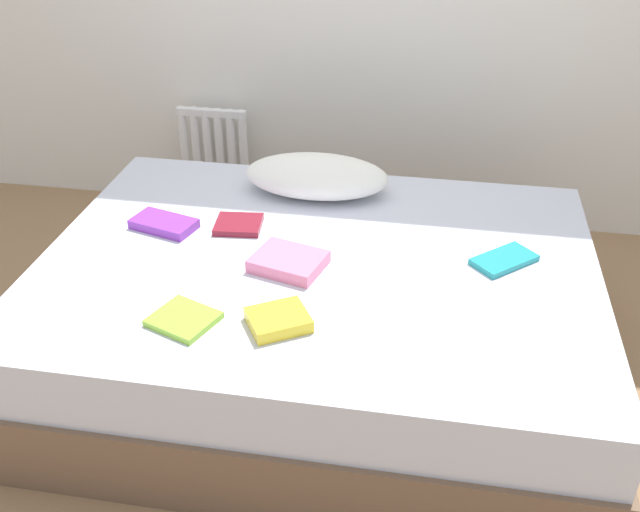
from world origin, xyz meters
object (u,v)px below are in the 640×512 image
bed (318,316)px  textbook_lime (184,319)px  textbook_purple (164,224)px  textbook_maroon (239,225)px  textbook_pink (289,262)px  textbook_teal (504,260)px  pillow (317,176)px  textbook_yellow (278,320)px  radiator (214,151)px

bed → textbook_lime: size_ratio=10.69×
textbook_purple → textbook_maroon: (0.28, 0.05, -0.01)m
textbook_pink → textbook_teal: bearing=27.4°
pillow → textbook_purple: bearing=-142.7°
textbook_yellow → pillow: bearing=61.6°
pillow → textbook_purple: (-0.52, -0.40, -0.06)m
textbook_purple → textbook_lime: 0.62m
radiator → textbook_lime: (0.42, -1.64, 0.16)m
pillow → textbook_pink: bearing=-89.4°
textbook_teal → textbook_yellow: (-0.70, -0.49, 0.01)m
bed → textbook_purple: bearing=169.2°
bed → radiator: bearing=122.4°
textbook_maroon → pillow: bearing=49.3°
radiator → textbook_purple: size_ratio=1.89×
textbook_lime → textbook_teal: same height
textbook_lime → radiator: bearing=125.8°
textbook_maroon → textbook_teal: textbook_maroon is taller
bed → textbook_teal: (0.65, 0.09, 0.26)m
bed → radiator: radiator is taller
textbook_maroon → textbook_yellow: textbook_yellow is taller
textbook_purple → textbook_maroon: 0.28m
pillow → textbook_purple: pillow is taller
bed → textbook_lime: bearing=-128.1°
textbook_purple → textbook_lime: (0.27, -0.56, -0.01)m
radiator → textbook_purple: 1.11m
textbook_maroon → radiator: bearing=106.9°
radiator → textbook_lime: bearing=-75.7°
radiator → textbook_maroon: (0.43, -1.03, 0.17)m
textbook_teal → textbook_pink: bearing=149.4°
radiator → textbook_yellow: radiator is taller
pillow → textbook_lime: pillow is taller
textbook_yellow → textbook_purple: bearing=105.9°
bed → textbook_pink: size_ratio=8.47×
textbook_pink → textbook_yellow: (0.04, -0.33, -0.00)m
textbook_purple → textbook_teal: size_ratio=1.06×
radiator → textbook_teal: size_ratio=2.00×
textbook_purple → textbook_lime: bearing=-48.4°
bed → pillow: bearing=100.5°
radiator → textbook_teal: radiator is taller
textbook_maroon → textbook_yellow: (0.29, -0.58, 0.01)m
textbook_teal → textbook_yellow: textbook_yellow is taller
textbook_lime → textbook_teal: bearing=49.4°
pillow → textbook_maroon: size_ratio=3.42×
textbook_yellow → radiator: bearing=82.7°
textbook_maroon → textbook_lime: (-0.01, -0.61, -0.00)m
bed → textbook_teal: bearing=7.6°
pillow → textbook_maroon: pillow is taller
radiator → textbook_maroon: 1.13m
bed → textbook_yellow: 0.49m
bed → textbook_maroon: size_ratio=11.54×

